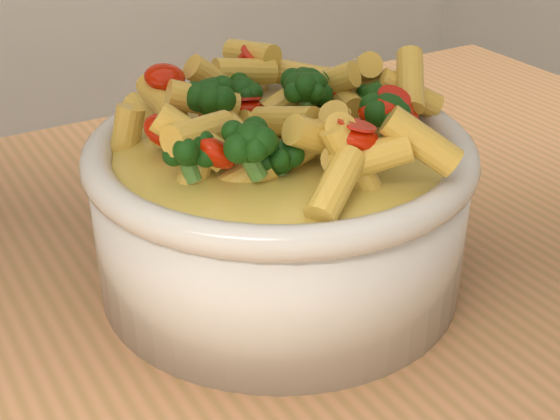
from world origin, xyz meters
TOP-DOWN VIEW (x-y plane):
  - serving_bowl at (0.09, 0.05)m, footprint 0.26×0.26m
  - pasta_salad at (0.09, 0.05)m, footprint 0.20×0.20m

SIDE VIEW (x-z plane):
  - serving_bowl at x=0.09m, z-range 0.90..1.01m
  - pasta_salad at x=0.09m, z-range 1.00..1.05m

